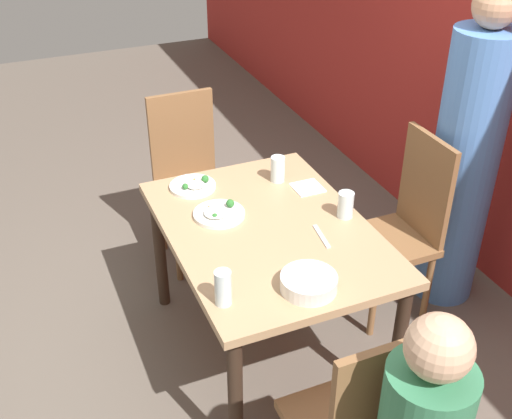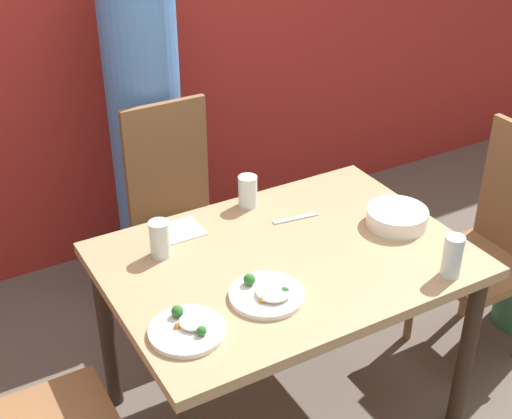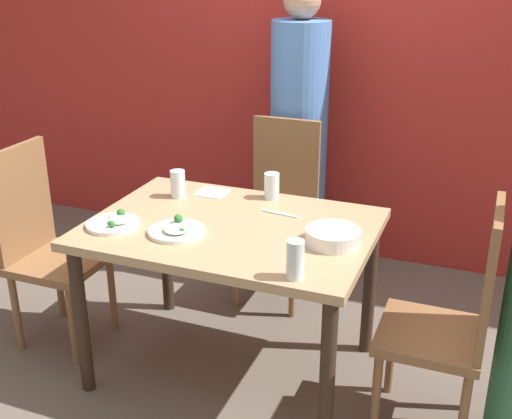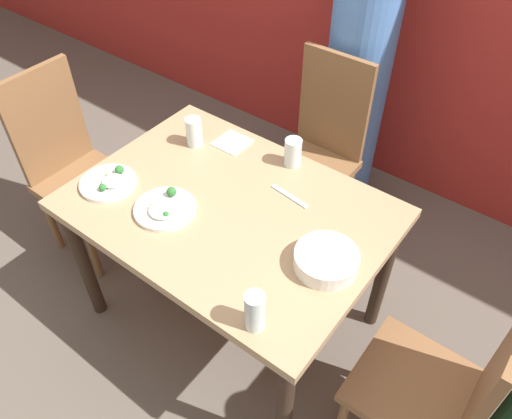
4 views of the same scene
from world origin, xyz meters
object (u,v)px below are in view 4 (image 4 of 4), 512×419
person_adult (358,75)px  glass_water_tall (194,132)px  plate_rice_adult (109,182)px  chair_child_spot (442,388)px  bowl_curry (326,260)px  chair_adult_spot (319,148)px

person_adult → glass_water_tall: size_ratio=12.88×
plate_rice_adult → glass_water_tall: 0.43m
person_adult → glass_water_tall: 0.95m
person_adult → plate_rice_adult: bearing=-107.3°
person_adult → plate_rice_adult: size_ratio=7.43×
plate_rice_adult → chair_child_spot: bearing=5.1°
chair_child_spot → bowl_curry: 0.56m
chair_child_spot → bowl_curry: size_ratio=4.45×
bowl_curry → plate_rice_adult: 0.94m
chair_adult_spot → person_adult: person_adult is taller
bowl_curry → chair_child_spot: bearing=-4.8°
plate_rice_adult → glass_water_tall: bearing=77.4°
chair_adult_spot → plate_rice_adult: 1.09m
glass_water_tall → person_adult: bearing=70.6°
bowl_curry → glass_water_tall: glass_water_tall is taller
plate_rice_adult → glass_water_tall: glass_water_tall is taller
chair_child_spot → person_adult: person_adult is taller
chair_child_spot → glass_water_tall: chair_child_spot is taller
chair_adult_spot → plate_rice_adult: size_ratio=4.36×
chair_adult_spot → plate_rice_adult: (-0.41, -0.98, 0.23)m
glass_water_tall → chair_adult_spot: bearing=61.1°
person_adult → plate_rice_adult: person_adult is taller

